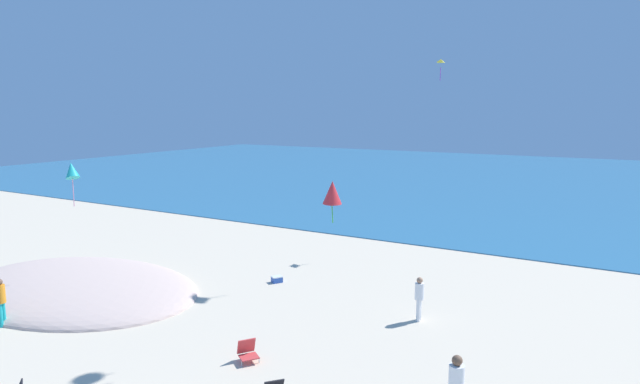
# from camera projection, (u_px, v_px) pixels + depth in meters

# --- Properties ---
(ground_plane) EXTENTS (120.00, 120.00, 0.00)m
(ground_plane) POSITION_uv_depth(u_px,v_px,m) (345.00, 325.00, 18.03)
(ground_plane) COLOR beige
(ocean_water) EXTENTS (120.00, 60.00, 0.05)m
(ocean_water) POSITION_uv_depth(u_px,v_px,m) (535.00, 181.00, 53.49)
(ocean_water) COLOR teal
(ocean_water) RESTS_ON ground_plane
(dune_mound) EXTENTS (10.87, 7.61, 1.26)m
(dune_mound) POSITION_uv_depth(u_px,v_px,m) (78.00, 289.00, 21.63)
(dune_mound) COLOR beige
(dune_mound) RESTS_ON ground_plane
(beach_chair_mid_beach) EXTENTS (0.76, 0.75, 0.65)m
(beach_chair_mid_beach) POSITION_uv_depth(u_px,v_px,m) (248.00, 351.00, 15.45)
(beach_chair_mid_beach) COLOR #D13D3D
(beach_chair_mid_beach) RESTS_ON ground_plane
(cooler_box) EXTENTS (0.53, 0.55, 0.26)m
(cooler_box) POSITION_uv_depth(u_px,v_px,m) (277.00, 279.00, 22.50)
(cooler_box) COLOR #2D56B7
(cooler_box) RESTS_ON ground_plane
(person_1) EXTENTS (0.33, 0.33, 1.54)m
(person_1) POSITION_uv_depth(u_px,v_px,m) (419.00, 296.00, 18.33)
(person_1) COLOR white
(person_1) RESTS_ON ground_plane
(person_3) EXTENTS (0.45, 0.45, 1.64)m
(person_3) POSITION_uv_depth(u_px,v_px,m) (0.00, 299.00, 17.85)
(person_3) COLOR #19ADB2
(person_3) RESTS_ON ground_plane
(kite_red) EXTENTS (0.77, 0.76, 1.19)m
(kite_red) POSITION_uv_depth(u_px,v_px,m) (332.00, 192.00, 14.91)
(kite_red) COLOR red
(kite_teal) EXTENTS (0.88, 0.78, 1.84)m
(kite_teal) POSITION_uv_depth(u_px,v_px,m) (72.00, 170.00, 21.03)
(kite_teal) COLOR #1EADAD
(kite_yellow) EXTENTS (0.57, 0.59, 1.08)m
(kite_yellow) POSITION_uv_depth(u_px,v_px,m) (441.00, 61.00, 27.13)
(kite_yellow) COLOR yellow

